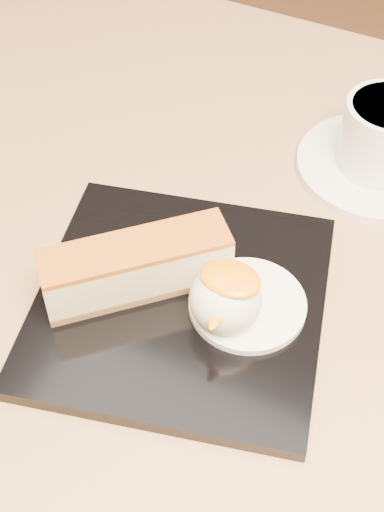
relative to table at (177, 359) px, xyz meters
The scene contains 8 objects.
table is the anchor object (origin of this frame).
dessert_plate 0.17m from the table, 56.51° to the right, with size 0.22×0.22×0.01m, color black.
cheesecake 0.20m from the table, 96.16° to the right, with size 0.13×0.13×0.05m.
cream_smear 0.19m from the table, 20.50° to the right, with size 0.09×0.09×0.01m, color white.
ice_cream_scoop 0.21m from the table, 35.56° to the right, with size 0.05×0.05×0.05m, color white.
mango_sauce 0.23m from the table, 33.71° to the right, with size 0.04×0.03×0.01m, color orange.
mint_sprig 0.18m from the table, ahead, with size 0.03×0.02×0.00m.
saucer 0.27m from the table, 56.57° to the left, with size 0.15×0.15×0.01m, color white.
Camera 1 is at (0.19, -0.35, 1.17)m, focal length 50.00 mm.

